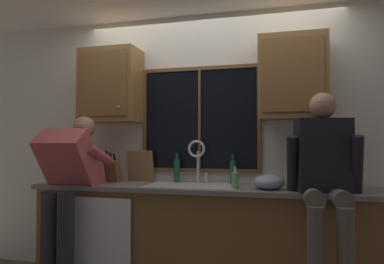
# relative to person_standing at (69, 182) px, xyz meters

# --- Properties ---
(back_wall) EXTENTS (5.34, 0.12, 2.55)m
(back_wall) POSITION_rel_person_standing_xyz_m (1.13, 0.67, 0.32)
(back_wall) COLOR silver
(back_wall) RESTS_ON floor
(ceiling_downlight_left) EXTENTS (0.14, 0.14, 0.01)m
(ceiling_downlight_left) POSITION_rel_person_standing_xyz_m (0.24, 0.01, 1.59)
(ceiling_downlight_left) COLOR #FFEAB2
(window_glass) EXTENTS (1.10, 0.02, 0.95)m
(window_glass) POSITION_rel_person_standing_xyz_m (1.04, 0.60, 0.57)
(window_glass) COLOR black
(window_frame_top) EXTENTS (1.17, 0.02, 0.04)m
(window_frame_top) POSITION_rel_person_standing_xyz_m (1.04, 0.59, 1.06)
(window_frame_top) COLOR brown
(window_frame_bottom) EXTENTS (1.17, 0.02, 0.04)m
(window_frame_bottom) POSITION_rel_person_standing_xyz_m (1.04, 0.59, 0.08)
(window_frame_bottom) COLOR brown
(window_frame_left) EXTENTS (0.03, 0.02, 0.95)m
(window_frame_left) POSITION_rel_person_standing_xyz_m (0.47, 0.59, 0.57)
(window_frame_left) COLOR brown
(window_frame_right) EXTENTS (0.04, 0.02, 0.95)m
(window_frame_right) POSITION_rel_person_standing_xyz_m (1.60, 0.59, 0.57)
(window_frame_right) COLOR brown
(window_mullion_center) EXTENTS (0.02, 0.02, 0.95)m
(window_mullion_center) POSITION_rel_person_standing_xyz_m (1.04, 0.59, 0.57)
(window_mullion_center) COLOR brown
(lower_cabinet_run) EXTENTS (2.94, 0.58, 0.88)m
(lower_cabinet_run) POSITION_rel_person_standing_xyz_m (1.13, 0.32, -0.52)
(lower_cabinet_run) COLOR brown
(lower_cabinet_run) RESTS_ON floor
(countertop) EXTENTS (3.00, 0.62, 0.04)m
(countertop) POSITION_rel_person_standing_xyz_m (1.13, 0.30, -0.06)
(countertop) COLOR slate
(countertop) RESTS_ON lower_cabinet_run
(dishwasher_front) EXTENTS (0.60, 0.02, 0.74)m
(dishwasher_front) POSITION_rel_person_standing_xyz_m (0.29, -0.00, -0.50)
(dishwasher_front) COLOR white
(upper_cabinet_left) EXTENTS (0.57, 0.36, 0.72)m
(upper_cabinet_left) POSITION_rel_person_standing_xyz_m (0.17, 0.44, 0.90)
(upper_cabinet_left) COLOR olive
(upper_cabinet_right) EXTENTS (0.57, 0.36, 0.72)m
(upper_cabinet_right) POSITION_rel_person_standing_xyz_m (1.90, 0.44, 0.90)
(upper_cabinet_right) COLOR olive
(sink) EXTENTS (0.80, 0.46, 0.21)m
(sink) POSITION_rel_person_standing_xyz_m (1.04, 0.31, -0.13)
(sink) COLOR #B7B7BC
(sink) RESTS_ON lower_cabinet_run
(faucet) EXTENTS (0.18, 0.09, 0.40)m
(faucet) POSITION_rel_person_standing_xyz_m (1.04, 0.49, 0.22)
(faucet) COLOR silver
(faucet) RESTS_ON countertop
(person_standing) EXTENTS (0.53, 0.70, 1.55)m
(person_standing) POSITION_rel_person_standing_xyz_m (0.00, 0.00, 0.00)
(person_standing) COLOR #262628
(person_standing) RESTS_ON floor
(person_sitting_on_counter) EXTENTS (0.54, 0.64, 1.26)m
(person_sitting_on_counter) POSITION_rel_person_standing_xyz_m (2.12, 0.04, 0.15)
(person_sitting_on_counter) COLOR #595147
(person_sitting_on_counter) RESTS_ON countertop
(knife_block) EXTENTS (0.12, 0.18, 0.32)m
(knife_block) POSITION_rel_person_standing_xyz_m (0.23, 0.38, 0.07)
(knife_block) COLOR brown
(knife_block) RESTS_ON countertop
(cutting_board) EXTENTS (0.27, 0.08, 0.30)m
(cutting_board) POSITION_rel_person_standing_xyz_m (0.45, 0.53, 0.11)
(cutting_board) COLOR #997047
(cutting_board) RESTS_ON countertop
(mixing_bowl) EXTENTS (0.25, 0.25, 0.13)m
(mixing_bowl) POSITION_rel_person_standing_xyz_m (1.71, 0.20, 0.02)
(mixing_bowl) COLOR #8C99A8
(mixing_bowl) RESTS_ON countertop
(soap_dispenser) EXTENTS (0.06, 0.07, 0.18)m
(soap_dispenser) POSITION_rel_person_standing_xyz_m (1.44, 0.19, 0.03)
(soap_dispenser) COLOR #59A566
(soap_dispenser) RESTS_ON countertop
(bottle_green_glass) EXTENTS (0.06, 0.06, 0.28)m
(bottle_green_glass) POSITION_rel_person_standing_xyz_m (0.83, 0.51, 0.08)
(bottle_green_glass) COLOR #1E592D
(bottle_green_glass) RESTS_ON countertop
(bottle_tall_clear) EXTENTS (0.06, 0.06, 0.28)m
(bottle_tall_clear) POSITION_rel_person_standing_xyz_m (1.37, 0.49, 0.08)
(bottle_tall_clear) COLOR #1E592D
(bottle_tall_clear) RESTS_ON countertop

